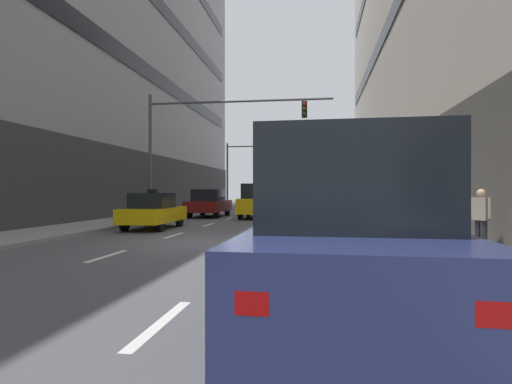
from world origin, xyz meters
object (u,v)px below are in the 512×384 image
object	(u,v)px
taxi_driving_3	(153,211)
car_parked_2	(326,212)
car_parked_3	(323,206)
pedestrian_0	(481,216)
car_parked_1	(331,215)
car_parked_0	(350,240)
traffic_signal_1	(254,161)
traffic_signal_0	(204,131)
taxi_driving_2	(257,201)
pedestrian_1	(392,203)
car_driving_0	(268,199)
car_driving_1	(209,203)

from	to	relation	value
taxi_driving_3	car_parked_2	bearing A→B (deg)	-0.97
car_parked_3	pedestrian_0	xyz separation A→B (m)	(3.59, -13.71, 0.26)
car_parked_1	car_parked_0	bearing A→B (deg)	-90.00
car_parked_0	car_parked_2	distance (m)	12.70
car_parked_3	pedestrian_0	size ratio (longest dim) A/B	2.71
traffic_signal_1	car_parked_2	bearing A→B (deg)	-74.90
taxi_driving_3	traffic_signal_0	world-z (taller)	traffic_signal_0
taxi_driving_2	car_parked_0	bearing A→B (deg)	-79.21
taxi_driving_2	car_parked_0	world-z (taller)	taxi_driving_2
taxi_driving_2	pedestrian_1	world-z (taller)	taxi_driving_2
taxi_driving_2	car_parked_1	world-z (taller)	taxi_driving_2
car_parked_1	pedestrian_0	size ratio (longest dim) A/B	2.76
car_parked_2	traffic_signal_0	size ratio (longest dim) A/B	0.43
taxi_driving_3	car_parked_2	distance (m)	7.37
car_parked_3	car_parked_2	bearing A→B (deg)	-90.00
car_driving_0	car_driving_1	bearing A→B (deg)	-126.25
car_parked_0	pedestrian_1	xyz separation A→B (m)	(3.22, 16.39, -0.06)
car_driving_1	pedestrian_1	distance (m)	11.62
taxi_driving_3	car_driving_0	bearing A→B (deg)	75.36
traffic_signal_0	car_parked_0	bearing A→B (deg)	-69.80
taxi_driving_2	car_parked_2	xyz separation A→B (m)	(3.93, -7.91, -0.25)
traffic_signal_0	pedestrian_1	xyz separation A→B (m)	(9.53, -0.77, -3.77)
car_parked_3	traffic_signal_0	world-z (taller)	traffic_signal_0
car_parked_0	car_parked_1	size ratio (longest dim) A/B	1.08
taxi_driving_3	traffic_signal_1	size ratio (longest dim) A/B	0.47
car_driving_1	car_parked_1	bearing A→B (deg)	-64.94
traffic_signal_0	pedestrian_0	world-z (taller)	traffic_signal_0
car_parked_3	pedestrian_1	bearing A→B (deg)	-48.09
car_parked_0	traffic_signal_1	world-z (taller)	traffic_signal_1
taxi_driving_3	traffic_signal_0	size ratio (longest dim) A/B	0.42
pedestrian_0	car_driving_1	bearing A→B (deg)	125.07
traffic_signal_0	traffic_signal_1	size ratio (longest dim) A/B	1.11
car_driving_1	traffic_signal_0	xyz separation A→B (m)	(0.86, -4.43, 3.95)
traffic_signal_0	car_parked_3	bearing A→B (deg)	24.04
car_driving_0	car_parked_2	bearing A→B (deg)	-73.66
car_parked_1	traffic_signal_0	world-z (taller)	traffic_signal_0
car_parked_0	traffic_signal_0	distance (m)	18.66
pedestrian_1	taxi_driving_3	bearing A→B (deg)	-161.34
car_parked_1	pedestrian_1	bearing A→B (deg)	72.40
traffic_signal_0	car_parked_1	bearing A→B (deg)	-59.95
car_driving_0	taxi_driving_3	world-z (taller)	car_driving_0
traffic_signal_1	pedestrian_1	size ratio (longest dim) A/B	5.68
taxi_driving_2	car_parked_3	xyz separation A→B (m)	(3.93, -0.63, -0.26)
car_parked_2	car_parked_3	world-z (taller)	car_parked_2
taxi_driving_3	car_parked_1	world-z (taller)	car_parked_1
car_parked_0	car_parked_3	bearing A→B (deg)	90.00
car_driving_0	traffic_signal_1	xyz separation A→B (m)	(-2.66, 11.00, 3.55)
taxi_driving_3	car_parked_3	bearing A→B (deg)	44.18
car_parked_2	taxi_driving_2	bearing A→B (deg)	116.39
taxi_driving_2	pedestrian_0	bearing A→B (deg)	-62.34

